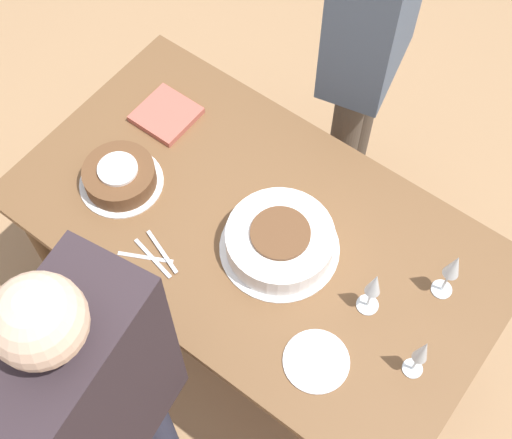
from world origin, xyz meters
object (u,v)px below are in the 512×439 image
wine_glass_extra (453,268)px  person_watching (372,28)px  wine_glass_far (374,286)px  person_cutting (99,406)px  cake_front_chocolate (120,176)px  cake_center_white (280,241)px  wine_glass_near (422,352)px

wine_glass_extra → person_watching: size_ratio=0.14×
wine_glass_far → person_cutting: bearing=-116.3°
wine_glass_far → person_cutting: size_ratio=0.13×
cake_front_chocolate → person_watching: 0.94m
wine_glass_far → person_watching: bearing=123.4°
cake_center_white → person_cutting: person_cutting is taller
cake_center_white → wine_glass_near: wine_glass_near is taller
wine_glass_far → wine_glass_extra: 0.23m
wine_glass_near → wine_glass_far: 0.22m
wine_glass_far → person_watching: person_watching is taller
wine_glass_extra → person_watching: 0.85m
person_watching → wine_glass_extra: bearing=35.3°
wine_glass_far → wine_glass_extra: bearing=49.6°
cake_center_white → wine_glass_near: size_ratio=1.79×
wine_glass_near → person_cutting: size_ratio=0.13×
person_cutting → person_watching: size_ratio=1.01×
person_cutting → wine_glass_extra: bearing=-37.8°
cake_front_chocolate → wine_glass_near: size_ratio=1.32×
wine_glass_near → person_watching: bearing=129.9°
wine_glass_near → cake_front_chocolate: bearing=-178.4°
cake_front_chocolate → wine_glass_near: bearing=1.6°
cake_front_chocolate → wine_glass_near: 1.06m
wine_glass_near → wine_glass_far: wine_glass_near is taller
wine_glass_far → cake_center_white: bearing=-179.7°
cake_front_chocolate → wine_glass_far: size_ratio=1.34×
wine_glass_near → person_cutting: bearing=-131.7°
cake_front_chocolate → wine_glass_extra: (1.00, 0.29, 0.11)m
cake_center_white → wine_glass_far: wine_glass_far is taller
wine_glass_far → wine_glass_extra: (0.15, 0.17, 0.01)m
person_watching → cake_center_white: bearing=0.5°
cake_front_chocolate → wine_glass_extra: bearing=16.0°
cake_center_white → wine_glass_far: bearing=0.3°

